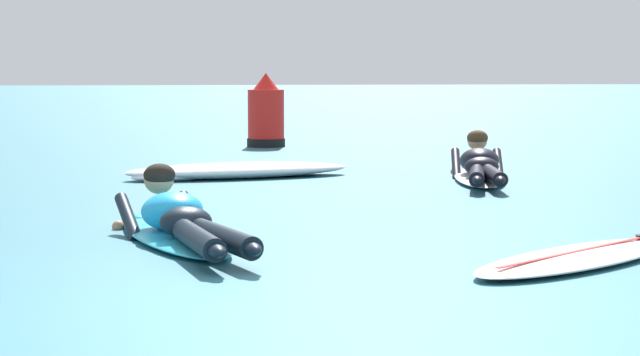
% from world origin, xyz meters
% --- Properties ---
extents(ground_plane, '(120.00, 120.00, 0.00)m').
position_xyz_m(ground_plane, '(0.00, 10.00, 0.00)').
color(ground_plane, '#2D6B7A').
extents(surfer_near, '(1.00, 2.58, 0.53)m').
position_xyz_m(surfer_near, '(-0.73, 2.30, 0.14)').
color(surfer_near, '#2DB2D1').
rests_on(surfer_near, ground).
extents(surfer_far, '(0.92, 2.69, 0.54)m').
position_xyz_m(surfer_far, '(2.33, 6.34, 0.14)').
color(surfer_far, white).
rests_on(surfer_far, ground).
extents(drifting_surfboard, '(1.88, 1.73, 0.16)m').
position_xyz_m(drifting_surfboard, '(1.62, 1.25, 0.03)').
color(drifting_surfboard, white).
rests_on(drifting_surfboard, ground).
extents(whitewater_mid_right, '(2.51, 1.29, 0.16)m').
position_xyz_m(whitewater_mid_right, '(-0.06, 7.09, 0.08)').
color(whitewater_mid_right, white).
rests_on(whitewater_mid_right, ground).
extents(channel_marker_buoy, '(0.55, 0.55, 1.06)m').
position_xyz_m(channel_marker_buoy, '(0.62, 12.02, 0.43)').
color(channel_marker_buoy, red).
rests_on(channel_marker_buoy, ground).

